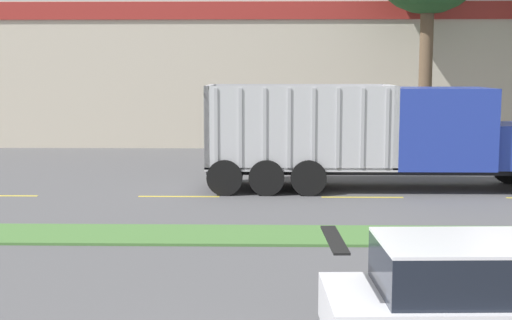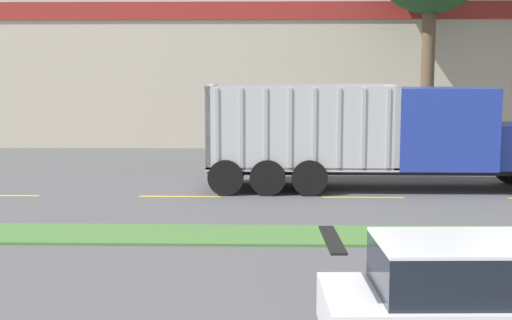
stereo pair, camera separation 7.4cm
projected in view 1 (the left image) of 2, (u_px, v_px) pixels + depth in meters
name	position (u px, v px, depth m)	size (l,w,h in m)	color
grass_verge	(250.00, 235.00, 16.06)	(120.00, 1.86, 0.06)	#477538
centre_line_4	(179.00, 196.00, 21.00)	(2.40, 0.14, 0.01)	yellow
centre_line_5	(362.00, 197.00, 20.88)	(2.40, 0.14, 0.01)	yellow
dump_truck_lead	(411.00, 138.00, 22.07)	(10.96, 2.69, 3.24)	black
rally_car	(479.00, 299.00, 9.16)	(4.18, 2.07, 1.64)	white
store_building_backdrop	(295.00, 74.00, 38.85)	(36.90, 12.10, 6.81)	#BCB29E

